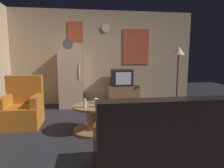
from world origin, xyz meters
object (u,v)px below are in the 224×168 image
Objects in this scene: tv_stand at (123,95)px; remote_control at (100,102)px; fridge at (71,78)px; mug_ceramic_tan at (96,104)px; couch at (169,146)px; standing_lamp at (178,55)px; wine_glass at (85,103)px; crt_tv at (122,78)px; coffee_table at (93,118)px; armchair at (23,108)px; mug_ceramic_white at (96,101)px.

remote_control is at bearing -114.88° from tv_stand.
fridge is 2.06m from mug_ceramic_tan.
couch is (-0.11, -3.23, 0.05)m from tv_stand.
standing_lamp is at bearing -17.42° from tv_stand.
wine_glass is at bearing -147.45° from standing_lamp.
crt_tv reaches higher than coffee_table.
remote_control is (-0.75, -1.70, -0.27)m from crt_tv.
wine_glass is at bearing -118.12° from tv_stand.
crt_tv is (1.36, 0.00, 0.00)m from fridge.
coffee_table is 0.31m from mug_ceramic_tan.
wine_glass is at bearing 127.17° from couch.
fridge is 1.11× the size of standing_lamp.
crt_tv is at bearing -178.56° from tv_stand.
fridge is 2.46× the size of coffee_table.
coffee_table is at bearing 42.94° from wine_glass.
remote_control is 0.16× the size of armchair.
mug_ceramic_tan is 1.53m from armchair.
wine_glass reaches higher than tv_stand.
fridge is 3.28× the size of crt_tv.
mug_ceramic_tan is at bearing -112.65° from crt_tv.
mug_ceramic_white is at bearing -150.48° from standing_lamp.
standing_lamp reaches higher than mug_ceramic_white.
tv_stand is (1.40, 0.01, -0.49)m from fridge.
tv_stand is 2.06m from coffee_table.
remote_control is at bearing 75.00° from mug_ceramic_tan.
mug_ceramic_white is 0.29m from mug_ceramic_tan.
mug_ceramic_white reaches higher than remote_control.
crt_tv reaches higher than couch.
fridge is 1.84× the size of armchair.
remote_control is at bearing 49.64° from coffee_table.
couch is at bearing -52.83° from wine_glass.
coffee_table is 8.00× the size of mug_ceramic_white.
tv_stand is 2.27m from wine_glass.
fridge is at bearing 104.84° from coffee_table.
standing_lamp is at bearing 14.29° from armchair.
fridge is 3.51m from couch.
crt_tv reaches higher than mug_ceramic_tan.
mug_ceramic_white is (-0.81, -1.69, -0.24)m from crt_tv.
fridge is at bearing 108.12° from mug_ceramic_white.
mug_ceramic_tan is at bearing -145.32° from standing_lamp.
standing_lamp is (1.37, -0.43, 1.09)m from tv_stand.
crt_tv is 2.24m from wine_glass.
crt_tv is at bearing 163.06° from standing_lamp.
fridge is 11.80× the size of remote_control.
tv_stand is 0.49× the size of couch.
wine_glass is 1.67× the size of mug_ceramic_tan.
fridge is 19.67× the size of mug_ceramic_tan.
standing_lamp is at bearing -8.71° from fridge.
tv_stand is at bearing 34.24° from remote_control.
coffee_table is 0.75× the size of armchair.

